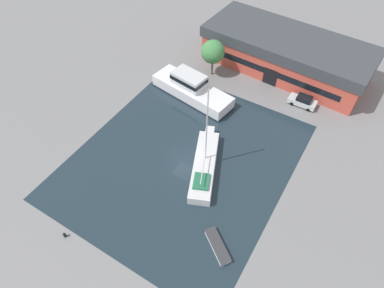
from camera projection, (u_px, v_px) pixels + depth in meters
ground_plane at (183, 160)px, 46.25m from camera, size 440.00×440.00×0.00m
water_canal at (183, 160)px, 46.25m from camera, size 27.01×31.13×0.01m
warehouse_building at (286, 53)px, 57.60m from camera, size 28.40×13.02×6.07m
quay_tree_near_building at (213, 52)px, 55.46m from camera, size 3.86×3.86×6.35m
parked_car at (303, 101)px, 52.90m from camera, size 4.27×1.84×1.70m
sailboat_moored at (205, 165)px, 44.75m from camera, size 6.87×12.22×12.82m
motor_cruiser at (191, 89)px, 53.90m from camera, size 14.19×6.30×4.00m
small_dinghy at (218, 246)px, 37.77m from camera, size 4.33×3.66×0.64m
mooring_bollard at (65, 235)px, 38.60m from camera, size 0.34×0.34×0.71m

